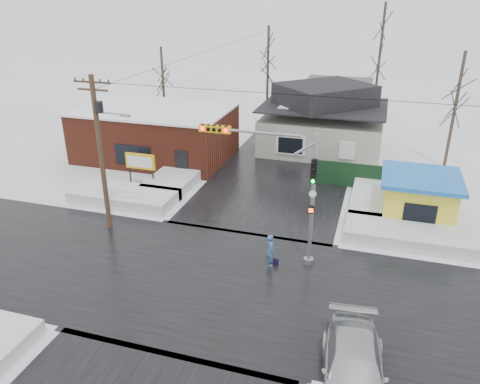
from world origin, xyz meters
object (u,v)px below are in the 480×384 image
(utility_pole, at_px, (101,146))
(car, at_px, (353,370))
(marquee_sign, at_px, (140,162))
(pedestrian, at_px, (271,250))
(kiosk, at_px, (419,197))
(traffic_signal, at_px, (282,179))

(utility_pole, height_order, car, utility_pole)
(marquee_sign, height_order, pedestrian, marquee_sign)
(pedestrian, bearing_deg, marquee_sign, 35.55)
(marquee_sign, xyz_separation_m, pedestrian, (11.15, -7.20, -1.06))
(marquee_sign, bearing_deg, kiosk, 1.55)
(utility_pole, relative_size, marquee_sign, 3.53)
(kiosk, relative_size, car, 0.83)
(utility_pole, xyz_separation_m, pedestrian, (10.08, -1.21, -4.25))
(utility_pole, relative_size, pedestrian, 5.23)
(marquee_sign, relative_size, kiosk, 0.55)
(kiosk, height_order, car, kiosk)
(kiosk, xyz_separation_m, car, (-2.67, -14.71, -0.66))
(traffic_signal, distance_m, marquee_sign, 13.42)
(pedestrian, distance_m, car, 8.43)
(marquee_sign, relative_size, pedestrian, 1.48)
(marquee_sign, distance_m, car, 21.30)
(utility_pole, bearing_deg, marquee_sign, 100.13)
(traffic_signal, xyz_separation_m, utility_pole, (-10.36, 0.53, 0.57))
(utility_pole, distance_m, pedestrian, 11.00)
(utility_pole, bearing_deg, pedestrian, -6.84)
(traffic_signal, xyz_separation_m, kiosk, (7.07, 7.03, -3.08))
(utility_pole, height_order, pedestrian, utility_pole)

